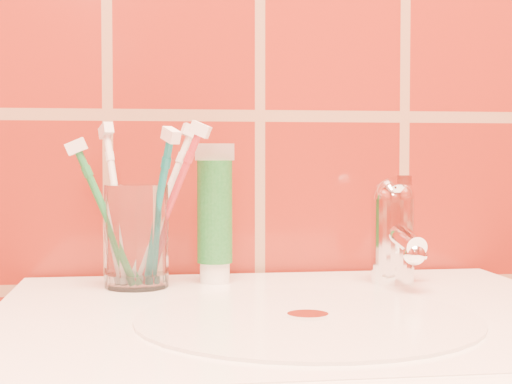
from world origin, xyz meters
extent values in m
cylinder|color=silver|center=(0.00, 0.91, 0.85)|extent=(0.30, 0.30, 0.00)
cylinder|color=white|center=(0.00, 0.91, 0.85)|extent=(0.04, 0.04, 0.00)
cylinder|color=white|center=(-0.15, 1.10, 0.91)|extent=(0.07, 0.07, 0.11)
cylinder|color=white|center=(-0.06, 1.12, 0.86)|extent=(0.03, 0.03, 0.02)
cylinder|color=#176023|center=(-0.06, 1.12, 0.93)|extent=(0.04, 0.04, 0.11)
cube|color=beige|center=(-0.06, 1.12, 1.00)|extent=(0.04, 0.01, 0.02)
cylinder|color=white|center=(0.14, 1.09, 0.90)|extent=(0.05, 0.05, 0.09)
sphere|color=white|center=(0.14, 1.09, 0.94)|extent=(0.05, 0.05, 0.05)
cylinder|color=white|center=(0.14, 1.06, 0.91)|extent=(0.02, 0.09, 0.03)
cube|color=white|center=(0.14, 1.08, 0.96)|extent=(0.02, 0.06, 0.01)
camera|label=1|loc=(-0.14, 0.25, 0.99)|focal=55.00mm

